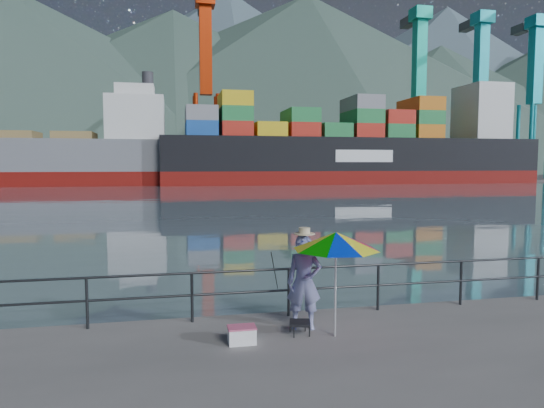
{
  "coord_description": "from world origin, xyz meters",
  "views": [
    {
      "loc": [
        -1.34,
        -7.97,
        3.18
      ],
      "look_at": [
        1.52,
        6.0,
        2.0
      ],
      "focal_mm": 32.0,
      "sensor_mm": 36.0,
      "label": 1
    }
  ],
  "objects": [
    {
      "name": "far_dock",
      "position": [
        10.0,
        93.0,
        0.0
      ],
      "size": [
        200.0,
        40.0,
        0.4
      ],
      "primitive_type": "cube",
      "color": "#514F4C",
      "rests_on": "ground"
    },
    {
      "name": "cooler_bag",
      "position": [
        -0.18,
        0.34,
        0.14
      ],
      "size": [
        0.48,
        0.32,
        0.28
      ],
      "primitive_type": "cube",
      "rotation": [
        0.0,
        0.0,
        -0.0
      ],
      "color": "white",
      "rests_on": "ground"
    },
    {
      "name": "fisherman",
      "position": [
        1.11,
        0.89,
        0.91
      ],
      "size": [
        0.75,
        0.58,
        1.82
      ],
      "primitive_type": "imported",
      "rotation": [
        0.0,
        0.0,
        -0.23
      ],
      "color": "#343D97",
      "rests_on": "ground"
    },
    {
      "name": "beach_umbrella",
      "position": [
        1.55,
        0.34,
        1.78
      ],
      "size": [
        1.96,
        1.96,
        1.95
      ],
      "color": "white",
      "rests_on": "ground"
    },
    {
      "name": "container_stacks",
      "position": [
        35.32,
        93.74,
        3.01
      ],
      "size": [
        58.0,
        8.4,
        7.8
      ],
      "color": "#267F3F",
      "rests_on": "ground"
    },
    {
      "name": "bulk_carrier",
      "position": [
        -21.71,
        74.16,
        4.11
      ],
      "size": [
        52.09,
        9.02,
        14.5
      ],
      "color": "maroon",
      "rests_on": "ground"
    },
    {
      "name": "fishing_rod",
      "position": [
        0.74,
        1.91,
        0.0
      ],
      "size": [
        0.49,
        1.57,
        1.15
      ],
      "primitive_type": "cylinder",
      "rotation": [
        0.96,
        0.0,
        -0.29
      ],
      "color": "black",
      "rests_on": "ground"
    },
    {
      "name": "container_ship",
      "position": [
        31.45,
        73.16,
        5.79
      ],
      "size": [
        66.01,
        11.0,
        18.1
      ],
      "color": "maroon",
      "rests_on": "ground"
    },
    {
      "name": "guardrail",
      "position": [
        0.0,
        1.7,
        0.52
      ],
      "size": [
        22.0,
        0.06,
        1.03
      ],
      "color": "#2D3033",
      "rests_on": "ground"
    },
    {
      "name": "port_cranes",
      "position": [
        31.0,
        84.0,
        16.0
      ],
      "size": [
        116.0,
        28.0,
        38.4
      ],
      "color": "#BF4117",
      "rests_on": "ground"
    },
    {
      "name": "folding_stool",
      "position": [
        0.94,
        0.57,
        0.13
      ],
      "size": [
        0.45,
        0.45,
        0.25
      ],
      "color": "black",
      "rests_on": "ground"
    },
    {
      "name": "harbor_water",
      "position": [
        0.0,
        130.0,
        0.0
      ],
      "size": [
        500.0,
        280.0,
        0.0
      ],
      "primitive_type": "cube",
      "color": "slate",
      "rests_on": "ground"
    },
    {
      "name": "mountains",
      "position": [
        38.82,
        207.75,
        35.55
      ],
      "size": [
        600.0,
        332.8,
        80.0
      ],
      "color": "#385147",
      "rests_on": "ground"
    }
  ]
}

